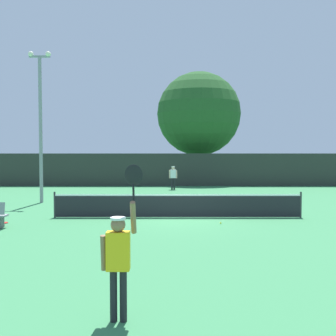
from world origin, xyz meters
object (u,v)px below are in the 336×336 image
at_px(tennis_ball, 220,223).
at_px(large_tree, 198,114).
at_px(player_serving, 118,252).
at_px(spare_racket, 3,223).
at_px(light_pole, 40,117).
at_px(parked_car_near, 278,171).
at_px(player_receiving, 172,175).

relative_size(tennis_ball, large_tree, 0.01).
xyz_separation_m(player_serving, spare_racket, (-5.47, 8.83, -1.12)).
relative_size(tennis_ball, light_pole, 0.01).
bearing_deg(tennis_ball, parked_car_near, 69.92).
relative_size(tennis_ball, spare_racket, 0.13).
relative_size(spare_racket, parked_car_near, 0.12).
xyz_separation_m(player_receiving, tennis_ball, (1.64, -13.16, -0.96)).
xyz_separation_m(player_serving, player_receiving, (1.16, 21.90, -0.15)).
bearing_deg(spare_racket, tennis_ball, -0.63).
relative_size(player_serving, spare_racket, 4.97).
relative_size(tennis_ball, parked_car_near, 0.02).
bearing_deg(spare_racket, player_receiving, 63.11).
bearing_deg(parked_car_near, player_receiving, -128.68).
distance_m(tennis_ball, parked_car_near, 25.01).
bearing_deg(light_pole, large_tree, 56.01).
xyz_separation_m(player_receiving, spare_racket, (-6.63, -13.07, -0.98)).
xyz_separation_m(player_serving, light_pole, (-5.90, 14.89, 3.38)).
height_order(large_tree, parked_car_near, large_tree).
bearing_deg(player_serving, tennis_ball, 72.25).
relative_size(spare_racket, light_pole, 0.07).
bearing_deg(player_receiving, large_tree, -108.55).
xyz_separation_m(player_receiving, parked_car_near, (10.22, 10.32, -0.22)).
bearing_deg(player_receiving, tennis_ball, 97.10).
bearing_deg(large_tree, player_serving, -96.87).
bearing_deg(parked_car_near, tennis_ball, -104.03).
bearing_deg(parked_car_near, player_serving, -103.40).
xyz_separation_m(player_receiving, light_pole, (-7.06, -7.02, 3.53)).
relative_size(player_serving, large_tree, 0.27).
height_order(spare_racket, parked_car_near, parked_car_near).
xyz_separation_m(tennis_ball, parked_car_near, (8.58, 23.48, 0.74)).
bearing_deg(tennis_ball, light_pole, 144.76).
distance_m(player_serving, light_pole, 16.37).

